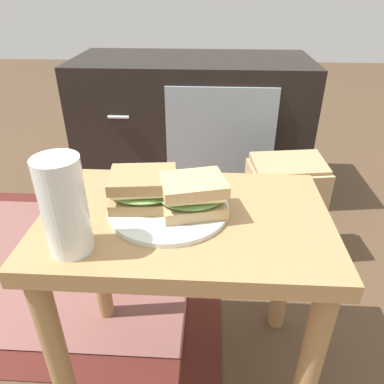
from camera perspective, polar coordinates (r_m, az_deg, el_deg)
name	(u,v)px	position (r m, az deg, el deg)	size (l,w,h in m)	color
ground_plane	(187,363)	(1.04, -0.82, -25.05)	(8.00, 8.00, 0.00)	#4C3826
side_table	(185,251)	(0.77, -1.03, -9.10)	(0.56, 0.36, 0.46)	#A37A4C
tv_cabinet	(192,127)	(1.64, 0.06, 10.10)	(0.96, 0.46, 0.58)	black
area_rug	(59,260)	(1.38, -20.02, -9.88)	(1.13, 0.88, 0.01)	#4C1E19
plate	(169,209)	(0.72, -3.65, -2.58)	(0.24, 0.24, 0.01)	silver
sandwich_front	(144,189)	(0.71, -7.53, 0.44)	(0.14, 0.11, 0.07)	#9E7A4C
sandwich_back	(193,194)	(0.69, 0.17, -0.36)	(0.15, 0.13, 0.07)	tan
beer_glass	(64,208)	(0.61, -19.21, -2.32)	(0.07, 0.07, 0.17)	silver
paper_bag	(282,210)	(1.28, 13.85, -2.75)	(0.26, 0.19, 0.37)	tan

